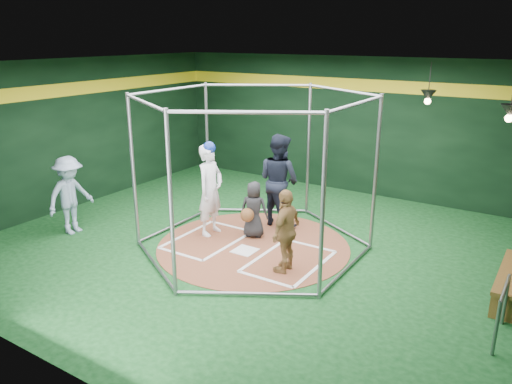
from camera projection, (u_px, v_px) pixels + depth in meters
The scene contains 14 objects.
room_shell at pixel (253, 160), 9.36m from camera, with size 10.10×9.10×3.53m.
clay_disc at pixel (253, 246), 9.88m from camera, with size 3.80×3.80×0.01m, color brown.
home_plate at pixel (245, 251), 9.64m from camera, with size 0.43×0.43×0.01m, color white.
batter_box_left at pixel (208, 239), 10.17m from camera, with size 1.17×1.77×0.01m.
batter_box_right at pixel (289, 261), 9.19m from camera, with size 1.17×1.77×0.01m.
batting_cage at pixel (253, 173), 9.43m from camera, with size 4.05×4.67×3.00m.
pendant_lamp_near at pixel (428, 96), 10.82m from camera, with size 0.34×0.34×0.90m.
pendant_lamp_far at pixel (510, 111), 8.61m from camera, with size 0.34×0.34×0.90m.
batter_figure at pixel (210, 189), 10.21m from camera, with size 0.47×0.70×1.97m.
visitor_leopard at pixel (286, 231), 8.63m from camera, with size 0.88×0.37×1.50m, color tan.
catcher_figure at pixel (253, 210), 10.16m from camera, with size 0.66×0.66×1.17m.
umpire at pixel (279, 180), 10.72m from camera, with size 0.98×0.76×2.01m, color black.
bystander_blue at pixel (70, 195), 10.33m from camera, with size 1.07×0.61×1.65m, color #8B9FB8.
steel_railing at pixel (503, 304), 6.72m from camera, with size 0.05×0.93×0.80m.
Camera 1 is at (4.96, -7.63, 4.01)m, focal length 35.00 mm.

